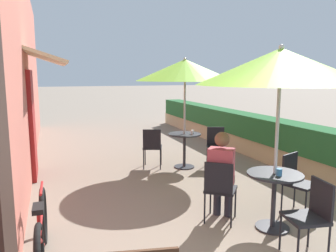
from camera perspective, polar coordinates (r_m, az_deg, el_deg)
The scene contains 15 objects.
cafe_facade_wall at distance 7.37m, azimuth -24.08°, elevation 8.75°, with size 0.98×12.08×4.20m.
planter_hedge at distance 8.93m, azimuth 12.86°, elevation -0.82°, with size 0.60×11.08×1.01m.
patio_table_near at distance 4.55m, azimuth 17.99°, elevation -10.60°, with size 0.71×0.71×0.75m.
patio_umbrella_near at distance 4.30m, azimuth 19.01°, elevation 9.74°, with size 2.09×2.09×2.38m.
cafe_chair_near_left at distance 5.17m, azimuth 21.40°, elevation -8.50°, with size 0.51×0.51×0.87m.
cafe_chair_near_right at distance 4.55m, azimuth 9.01°, elevation -10.35°, with size 0.56×0.56×0.87m.
seated_patron_near_right at distance 4.60m, azimuth 9.33°, elevation -7.90°, with size 0.50×0.51×1.25m.
cafe_chair_near_back at distance 4.04m, azimuth 23.75°, elevation -13.55°, with size 0.46×0.46×0.87m.
coffee_cup_near at distance 4.38m, azimuth 18.80°, elevation -7.63°, with size 0.07×0.07×0.09m.
patio_table_mid at distance 7.13m, azimuth 2.87°, elevation -3.15°, with size 0.71×0.71×0.75m.
patio_umbrella_mid at distance 6.98m, azimuth 2.97°, elevation 9.68°, with size 2.09×2.09×2.38m.
cafe_chair_mid_left at distance 7.27m, azimuth 8.36°, elevation -3.05°, with size 0.52×0.52×0.87m.
cafe_chair_mid_right at distance 7.07m, azimuth -2.76°, elevation -3.30°, with size 0.52×0.52×0.87m.
coffee_cup_mid at distance 7.02m, azimuth 4.27°, elevation -1.07°, with size 0.07×0.07×0.09m.
bicycle_leaning at distance 3.84m, azimuth -21.15°, elevation -17.16°, with size 0.10×1.70×0.78m.
Camera 1 is at (-2.05, -1.45, 2.00)m, focal length 35.00 mm.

